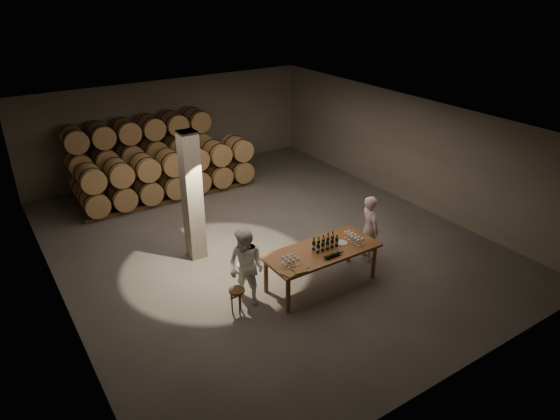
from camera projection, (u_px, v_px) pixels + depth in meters
room at (192, 197)px, 11.73m from camera, size 12.00×12.00×12.00m
tasting_table at (322, 254)px, 10.94m from camera, size 2.60×1.10×0.90m
barrel_stack_back at (141, 152)px, 15.90m from camera, size 4.70×0.95×2.31m
barrel_stack_front at (171, 173)px, 15.20m from camera, size 5.48×0.95×1.57m
bottle_cluster at (325, 243)px, 10.92m from camera, size 0.60×0.23×0.31m
lying_bottles at (333, 255)px, 10.60m from camera, size 0.49×0.09×0.09m
glass_cluster_left at (290, 259)px, 10.33m from camera, size 0.30×0.30×0.16m
glass_cluster_right at (354, 236)px, 11.19m from camera, size 0.19×0.52×0.17m
plate at (341, 243)px, 11.16m from camera, size 0.28×0.28×0.02m
notebook_near at (300, 270)px, 10.11m from camera, size 0.30×0.25×0.03m
notebook_corner at (288, 274)px, 10.00m from camera, size 0.27×0.31×0.02m
pen at (307, 269)px, 10.18m from camera, size 0.15×0.03×0.01m
stool at (237, 294)px, 10.17m from camera, size 0.34×0.34×0.56m
person_man at (370, 228)px, 11.95m from camera, size 0.50×0.67×1.67m
person_woman at (246, 267)px, 10.31m from camera, size 0.96×1.04×1.73m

